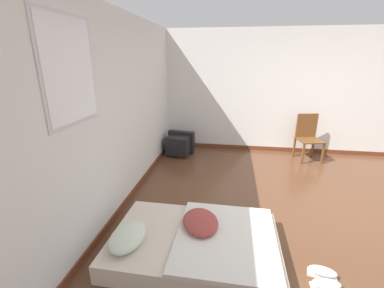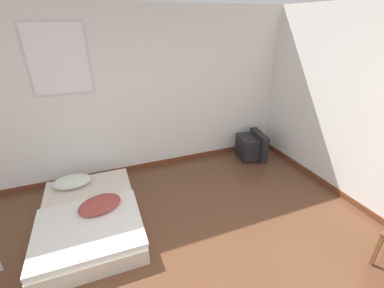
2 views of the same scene
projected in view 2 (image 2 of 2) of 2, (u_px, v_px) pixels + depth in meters
wall_back at (130, 97)px, 3.98m from camera, size 7.69×0.08×2.60m
mattress_bed at (89, 216)px, 3.24m from camera, size 1.19×1.77×0.35m
crt_tv at (252, 146)px, 4.80m from camera, size 0.52×0.59×0.49m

